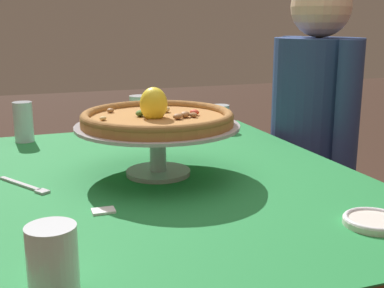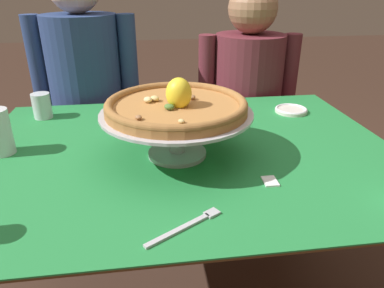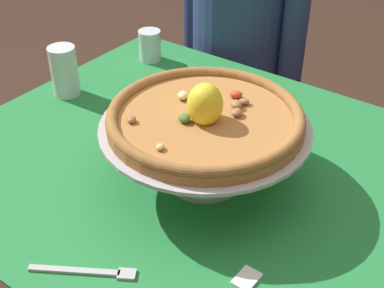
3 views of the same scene
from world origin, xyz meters
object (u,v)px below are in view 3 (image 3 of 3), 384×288
object	(u,v)px
water_glass_back_left	(150,47)
sugar_packet	(247,279)
pizza	(205,117)
dinner_fork	(89,272)
diner_left	(239,60)
pizza_stand	(205,138)
water_glass_side_left	(65,73)

from	to	relation	value
water_glass_back_left	sugar_packet	bearing A→B (deg)	-39.50
pizza	dinner_fork	world-z (taller)	pizza
diner_left	pizza	bearing A→B (deg)	-63.85
pizza	diner_left	world-z (taller)	diner_left
pizza_stand	water_glass_back_left	distance (m)	0.61
water_glass_side_left	diner_left	xyz separation A→B (m)	(0.17, 0.64, -0.16)
sugar_packet	pizza	bearing A→B (deg)	139.67
sugar_packet	water_glass_back_left	bearing A→B (deg)	140.50
pizza	water_glass_side_left	xyz separation A→B (m)	(-0.52, 0.08, -0.10)
water_glass_side_left	sugar_packet	size ratio (longest dim) A/B	2.76
pizza	dinner_fork	size ratio (longest dim) A/B	2.30
water_glass_back_left	sugar_packet	world-z (taller)	water_glass_back_left
pizza_stand	water_glass_side_left	bearing A→B (deg)	170.93
pizza_stand	water_glass_side_left	size ratio (longest dim) A/B	3.15
pizza_stand	sugar_packet	xyz separation A→B (m)	(0.22, -0.19, -0.10)
dinner_fork	pizza	bearing A→B (deg)	88.20
dinner_fork	sugar_packet	size ratio (longest dim) A/B	3.48
water_glass_back_left	pizza_stand	bearing A→B (deg)	-39.08
pizza_stand	water_glass_side_left	distance (m)	0.53
water_glass_back_left	dinner_fork	world-z (taller)	water_glass_back_left
sugar_packet	diner_left	size ratio (longest dim) A/B	0.04
water_glass_back_left	diner_left	size ratio (longest dim) A/B	0.07
pizza	water_glass_side_left	size ratio (longest dim) A/B	2.90
pizza	water_glass_back_left	distance (m)	0.62
water_glass_back_left	water_glass_side_left	bearing A→B (deg)	-99.10
sugar_packet	diner_left	bearing A→B (deg)	122.35
water_glass_back_left	water_glass_side_left	world-z (taller)	water_glass_side_left
water_glass_back_left	sugar_packet	size ratio (longest dim) A/B	1.88
pizza_stand	water_glass_side_left	world-z (taller)	same
pizza	water_glass_back_left	xyz separation A→B (m)	(-0.47, 0.38, -0.12)
dinner_fork	diner_left	bearing A→B (deg)	107.95
pizza_stand	water_glass_back_left	bearing A→B (deg)	140.92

